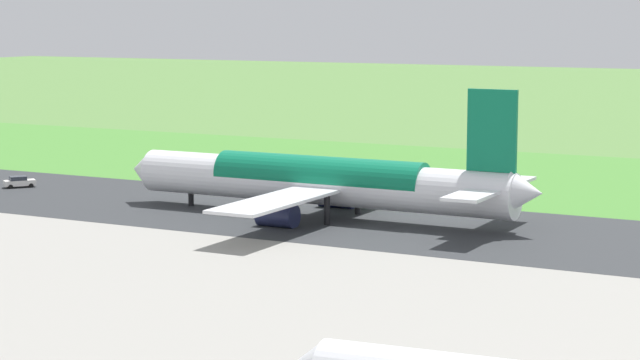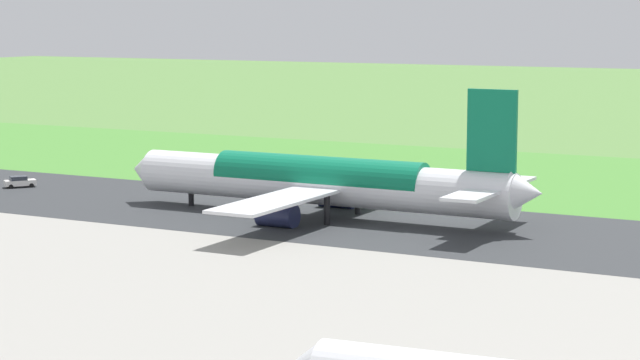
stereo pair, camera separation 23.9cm
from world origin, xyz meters
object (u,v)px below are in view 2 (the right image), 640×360
(airliner_main, at_px, (323,181))
(traffic_cone_orange, at_px, (345,172))
(no_stopping_sign, at_px, (356,166))
(service_car_followme, at_px, (20,182))

(airliner_main, bearing_deg, traffic_cone_orange, -67.16)
(airliner_main, bearing_deg, no_stopping_sign, -70.21)
(service_car_followme, bearing_deg, no_stopping_sign, -139.28)
(airliner_main, relative_size, traffic_cone_orange, 98.10)
(airliner_main, distance_m, no_stopping_sign, 35.62)
(no_stopping_sign, bearing_deg, service_car_followme, 40.72)
(airliner_main, xyz_separation_m, no_stopping_sign, (12.02, -33.42, -2.77))
(service_car_followme, xyz_separation_m, traffic_cone_orange, (-33.41, -33.86, -0.57))
(service_car_followme, height_order, traffic_cone_orange, service_car_followme)
(no_stopping_sign, distance_m, traffic_cone_orange, 4.14)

